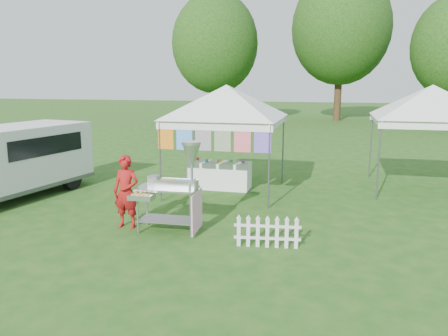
# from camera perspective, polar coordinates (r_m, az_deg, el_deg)

# --- Properties ---
(ground) EXTENTS (120.00, 120.00, 0.00)m
(ground) POSITION_cam_1_polar(r_m,az_deg,el_deg) (9.31, -4.94, -8.15)
(ground) COLOR #1C4F16
(ground) RESTS_ON ground
(canopy_main) EXTENTS (4.24, 4.24, 3.45)m
(canopy_main) POSITION_cam_1_polar(r_m,az_deg,el_deg) (12.14, 0.34, 10.78)
(canopy_main) COLOR #59595E
(canopy_main) RESTS_ON ground
(canopy_right) EXTENTS (4.24, 4.24, 3.45)m
(canopy_right) POSITION_cam_1_polar(r_m,az_deg,el_deg) (13.53, 25.66, 9.75)
(canopy_right) COLOR #59595E
(canopy_right) RESTS_ON ground
(tree_left) EXTENTS (6.40, 6.40, 9.53)m
(tree_left) POSITION_cam_1_polar(r_m,az_deg,el_deg) (33.61, -1.17, 15.93)
(tree_left) COLOR #332512
(tree_left) RESTS_ON ground
(tree_mid) EXTENTS (7.60, 7.60, 11.52)m
(tree_mid) POSITION_cam_1_polar(r_m,az_deg,el_deg) (36.51, 15.05, 17.25)
(tree_mid) COLOR #332512
(tree_mid) RESTS_ON ground
(donut_cart) EXTENTS (1.36, 0.99, 1.90)m
(donut_cart) POSITION_cam_1_polar(r_m,az_deg,el_deg) (8.96, -6.24, -1.52)
(donut_cart) COLOR gray
(donut_cart) RESTS_ON ground
(vendor) EXTENTS (0.57, 0.38, 1.57)m
(vendor) POSITION_cam_1_polar(r_m,az_deg,el_deg) (9.51, -12.66, -3.05)
(vendor) COLOR maroon
(vendor) RESTS_ON ground
(cargo_van) EXTENTS (2.58, 4.84, 1.91)m
(cargo_van) POSITION_cam_1_polar(r_m,az_deg,el_deg) (12.96, -26.08, 0.95)
(cargo_van) COLOR silver
(cargo_van) RESTS_ON ground
(picket_fence) EXTENTS (1.25, 0.19, 0.56)m
(picket_fence) POSITION_cam_1_polar(r_m,az_deg,el_deg) (8.34, 5.68, -8.43)
(picket_fence) COLOR silver
(picket_fence) RESTS_ON ground
(display_table) EXTENTS (1.80, 0.70, 0.78)m
(display_table) POSITION_cam_1_polar(r_m,az_deg,el_deg) (12.77, -0.62, -0.94)
(display_table) COLOR white
(display_table) RESTS_ON ground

